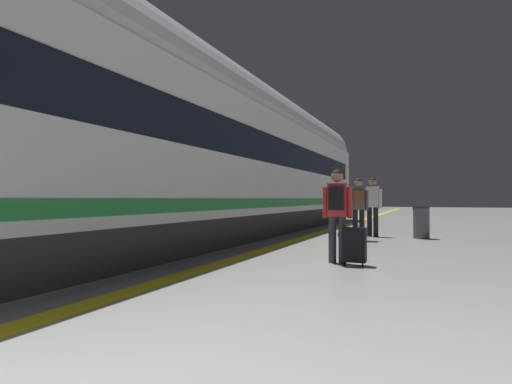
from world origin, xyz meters
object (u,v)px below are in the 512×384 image
object	(u,v)px
passenger_mid	(373,202)
high_speed_train	(95,121)
passenger_near	(337,207)
waste_bin	(421,222)
duffel_bag_mid	(360,232)
passenger_far	(359,203)
suitcase_near	(354,245)
duffel_bag_far	(346,235)

from	to	relation	value
passenger_mid	high_speed_train	bearing A→B (deg)	-119.44
passenger_near	waste_bin	world-z (taller)	passenger_near
duffel_bag_mid	passenger_far	distance (m)	1.33
passenger_near	passenger_mid	bearing A→B (deg)	90.99
high_speed_train	passenger_mid	distance (m)	8.20
suitcase_near	duffel_bag_mid	world-z (taller)	suitcase_near
duffel_bag_mid	duffel_bag_far	world-z (taller)	same
passenger_far	duffel_bag_far	bearing A→B (deg)	-157.94
high_speed_train	waste_bin	xyz separation A→B (m)	(5.30, 6.91, -2.05)
duffel_bag_mid	duffel_bag_far	bearing A→B (deg)	-100.13
passenger_near	duffel_bag_far	world-z (taller)	passenger_near
suitcase_near	passenger_mid	world-z (taller)	passenger_mid
passenger_mid	passenger_near	bearing A→B (deg)	-89.01
duffel_bag_mid	duffel_bag_far	distance (m)	1.18
duffel_bag_far	duffel_bag_mid	bearing A→B (deg)	79.87
passenger_near	passenger_mid	world-z (taller)	passenger_mid
suitcase_near	duffel_bag_far	world-z (taller)	suitcase_near
passenger_near	duffel_bag_far	size ratio (longest dim) A/B	3.71
waste_bin	high_speed_train	bearing A→B (deg)	-127.50
duffel_bag_mid	waste_bin	distance (m)	1.70
suitcase_near	duffel_bag_mid	xyz separation A→B (m)	(-0.73, 5.44, -0.19)
duffel_bag_far	suitcase_near	bearing A→B (deg)	-77.58
high_speed_train	passenger_near	world-z (taller)	high_speed_train
suitcase_near	duffel_bag_mid	bearing A→B (deg)	97.69
waste_bin	passenger_near	bearing A→B (deg)	-102.82
passenger_near	duffel_bag_mid	xyz separation A→B (m)	(-0.42, 5.29, -0.82)
passenger_mid	passenger_far	size ratio (longest dim) A/B	1.04
passenger_near	duffel_bag_mid	size ratio (longest dim) A/B	3.71
duffel_bag_far	waste_bin	distance (m)	2.32
suitcase_near	passenger_far	xyz separation A→B (m)	(-0.62, 4.41, 0.64)
high_speed_train	duffel_bag_mid	distance (m)	8.01
high_speed_train	passenger_far	distance (m)	7.00
duffel_bag_mid	waste_bin	xyz separation A→B (m)	(1.66, 0.18, 0.30)
passenger_near	waste_bin	bearing A→B (deg)	77.18
high_speed_train	waste_bin	size ratio (longest dim) A/B	39.61
high_speed_train	passenger_far	bearing A→B (deg)	56.61
passenger_near	duffel_bag_mid	distance (m)	5.37
passenger_near	suitcase_near	bearing A→B (deg)	-24.23
duffel_bag_mid	passenger_mid	bearing A→B (deg)	42.12
passenger_far	waste_bin	size ratio (longest dim) A/B	1.83
high_speed_train	waste_bin	bearing A→B (deg)	52.50
passenger_far	duffel_bag_far	xyz separation A→B (m)	(-0.32, -0.13, -0.84)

